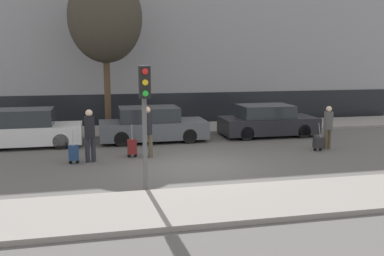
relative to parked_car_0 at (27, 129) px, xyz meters
The scene contains 16 objects.
ground_plane 7.27m from the parked_car_0, 37.99° to the right, with size 80.00×80.00×0.00m, color #565451.
sidewalk_near 10.01m from the parked_car_0, 55.19° to the right, with size 28.00×2.50×0.12m.
sidewalk_far 6.28m from the parked_car_0, 24.03° to the left, with size 28.00×3.00×0.12m.
building_facade 9.18m from the parked_car_0, 46.19° to the left, with size 28.00×2.47×9.49m.
parked_car_0 is the anchor object (origin of this frame).
parked_car_1 4.91m from the parked_car_0, ahead, with size 4.42×1.88×1.43m.
parked_car_2 10.06m from the parked_car_0, ahead, with size 4.20×1.88×1.39m.
pedestrian_left 3.95m from the parked_car_0, 52.03° to the right, with size 0.35×0.34×1.77m.
trolley_left 3.75m from the parked_car_0, 59.68° to the right, with size 0.34×0.29×1.15m.
pedestrian_center 5.24m from the parked_car_0, 33.41° to the right, with size 0.34×0.34×1.79m.
trolley_center 4.72m from the parked_car_0, 35.38° to the right, with size 0.34×0.29×1.17m.
pedestrian_right 11.62m from the parked_car_0, 14.92° to the right, with size 0.34×0.34×1.65m.
trolley_right 11.20m from the parked_car_0, 16.65° to the right, with size 0.34×0.29×1.06m.
traffic_light 8.01m from the parked_car_0, 60.54° to the right, with size 0.28×0.47×3.26m.
parked_bicycle 5.64m from the parked_car_0, 24.07° to the left, with size 1.77×0.06×0.96m.
bare_tree_near_crossing 5.86m from the parked_car_0, 32.83° to the left, with size 3.23×3.23×7.04m.
Camera 1 is at (-3.03, -13.00, 3.47)m, focal length 40.00 mm.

